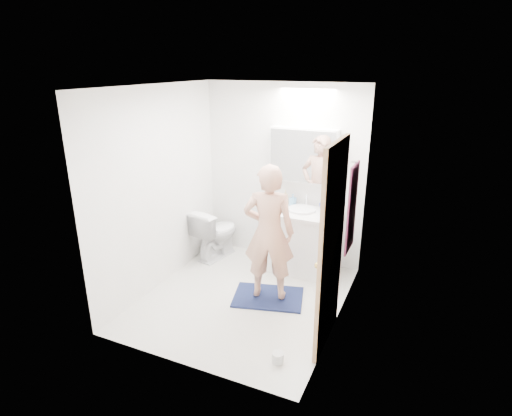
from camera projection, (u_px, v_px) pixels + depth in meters
The scene contains 23 objects.
floor at pixel (244, 298), 4.86m from camera, with size 2.50×2.50×0.00m, color silver.
ceiling at pixel (241, 86), 4.06m from camera, with size 2.50×2.50×0.00m, color white.
wall_back at pixel (283, 174), 5.54m from camera, with size 2.50×2.50×0.00m, color white.
wall_front at pixel (176, 245), 3.38m from camera, with size 2.50×2.50×0.00m, color white.
wall_left at pixel (159, 189), 4.88m from camera, with size 2.50×2.50×0.00m, color white.
wall_right at pixel (343, 216), 4.04m from camera, with size 2.50×2.50×0.00m, color white.
vanity_cabinet at pixel (300, 242), 5.42m from camera, with size 0.90×0.55×0.78m, color white.
countertop at pixel (301, 213), 5.29m from camera, with size 0.95×0.58×0.04m, color white.
sink_basin at pixel (302, 209), 5.30m from camera, with size 0.36×0.36×0.03m, color white.
faucet at pixel (306, 200), 5.44m from camera, with size 0.02×0.02×0.16m, color silver.
medicine_cabinet at pixel (303, 155), 5.26m from camera, with size 0.88×0.14×0.70m, color white.
mirror_panel at pixel (302, 157), 5.19m from camera, with size 0.84×0.01×0.66m, color silver.
toilet at pixel (216, 233), 5.79m from camera, with size 0.40×0.71×0.72m, color white.
bath_rug at pixel (268, 297), 4.85m from camera, with size 0.80×0.55×0.02m, color #162447.
person at pixel (269, 233), 4.58m from camera, with size 0.57×0.38×1.57m, color tan.
door at pixel (331, 248), 3.81m from camera, with size 0.04×0.80×2.00m, color tan.
door_knob at pixel (318, 266), 3.59m from camera, with size 0.06×0.06×0.06m, color gold.
towel at pixel (352, 208), 4.55m from camera, with size 0.02×0.42×1.00m, color #101A34.
towel_hook at pixel (354, 162), 4.39m from camera, with size 0.02×0.02×0.07m, color silver.
soap_bottle_a at pixel (285, 198), 5.48m from camera, with size 0.08×0.08×0.21m, color tan.
soap_bottle_b at pixel (293, 200), 5.48m from camera, with size 0.07×0.07×0.16m, color #62A2D2.
toothbrush_cup at pixel (323, 207), 5.31m from camera, with size 0.10×0.10×0.09m, color #4259C8.
toilet_paper_roll at pixel (278, 357), 3.80m from camera, with size 0.11×0.11×0.10m, color silver.
Camera 1 is at (1.86, -3.80, 2.61)m, focal length 28.95 mm.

